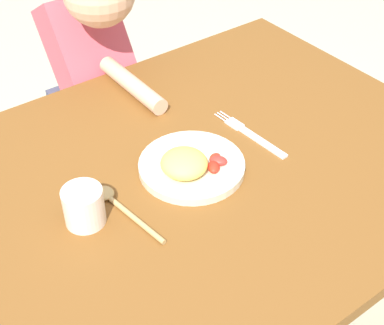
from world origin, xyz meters
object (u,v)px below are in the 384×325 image
plate (191,166)px  spoon (118,204)px  person (95,92)px  drinking_cup (84,206)px  fork (252,135)px

plate → spoon: size_ratio=1.10×
plate → person: 0.59m
plate → drinking_cup: size_ratio=2.89×
person → fork: bearing=102.4°
plate → person: size_ratio=0.22×
spoon → person: 0.63m
fork → person: person is taller
spoon → person: size_ratio=0.20×
spoon → drinking_cup: bearing=80.9°
plate → person: bearing=83.0°
spoon → drinking_cup: 0.08m
fork → drinking_cup: bearing=88.2°
plate → fork: (0.19, 0.02, -0.02)m
drinking_cup → plate: bearing=-1.6°
plate → fork: size_ratio=1.02×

